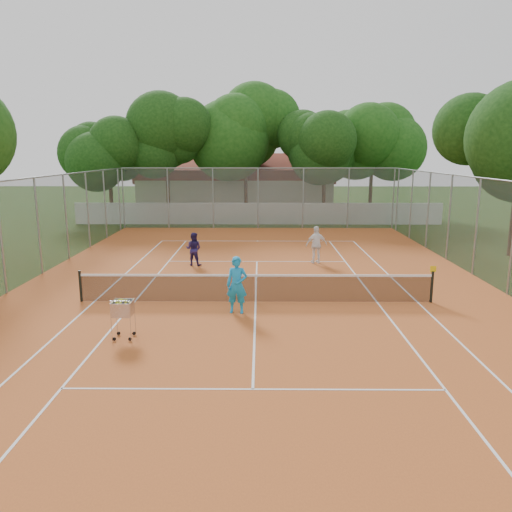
{
  "coord_description": "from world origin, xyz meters",
  "views": [
    {
      "loc": [
        0.15,
        -16.26,
        4.98
      ],
      "look_at": [
        0.0,
        1.5,
        1.3
      ],
      "focal_mm": 35.0,
      "sensor_mm": 36.0,
      "label": 1
    }
  ],
  "objects_px": {
    "player_far_left": "(194,249)",
    "player_far_right": "(316,245)",
    "clubhouse": "(236,184)",
    "player_near": "(237,285)",
    "tennis_net": "(256,288)",
    "ball_hopper": "(123,318)"
  },
  "relations": [
    {
      "from": "clubhouse",
      "to": "player_far_right",
      "type": "relative_size",
      "value": 9.63
    },
    {
      "from": "player_far_left",
      "to": "player_far_right",
      "type": "height_order",
      "value": "player_far_right"
    },
    {
      "from": "tennis_net",
      "to": "player_far_right",
      "type": "distance_m",
      "value": 6.7
    },
    {
      "from": "tennis_net",
      "to": "player_far_right",
      "type": "bearing_deg",
      "value": 66.0
    },
    {
      "from": "player_far_right",
      "to": "ball_hopper",
      "type": "height_order",
      "value": "player_far_right"
    },
    {
      "from": "clubhouse",
      "to": "tennis_net",
      "type": "bearing_deg",
      "value": -86.05
    },
    {
      "from": "player_far_left",
      "to": "player_far_right",
      "type": "distance_m",
      "value": 5.57
    },
    {
      "from": "tennis_net",
      "to": "ball_hopper",
      "type": "distance_m",
      "value": 4.94
    },
    {
      "from": "player_far_right",
      "to": "player_near",
      "type": "bearing_deg",
      "value": 54.71
    },
    {
      "from": "clubhouse",
      "to": "player_far_left",
      "type": "relative_size",
      "value": 11.0
    },
    {
      "from": "player_near",
      "to": "player_far_left",
      "type": "height_order",
      "value": "player_near"
    },
    {
      "from": "player_near",
      "to": "ball_hopper",
      "type": "bearing_deg",
      "value": -137.24
    },
    {
      "from": "ball_hopper",
      "to": "clubhouse",
      "type": "bearing_deg",
      "value": 62.97
    },
    {
      "from": "ball_hopper",
      "to": "player_far_right",
      "type": "bearing_deg",
      "value": 32.37
    },
    {
      "from": "clubhouse",
      "to": "player_near",
      "type": "relative_size",
      "value": 9.09
    },
    {
      "from": "player_far_left",
      "to": "ball_hopper",
      "type": "xyz_separation_m",
      "value": [
        -0.73,
        -9.03,
        -0.17
      ]
    },
    {
      "from": "player_near",
      "to": "player_far_right",
      "type": "bearing_deg",
      "value": 71.02
    },
    {
      "from": "tennis_net",
      "to": "clubhouse",
      "type": "bearing_deg",
      "value": 93.95
    },
    {
      "from": "tennis_net",
      "to": "player_far_left",
      "type": "xyz_separation_m",
      "value": [
        -2.83,
        5.61,
        0.26
      ]
    },
    {
      "from": "clubhouse",
      "to": "player_far_left",
      "type": "height_order",
      "value": "clubhouse"
    },
    {
      "from": "tennis_net",
      "to": "clubhouse",
      "type": "relative_size",
      "value": 0.72
    },
    {
      "from": "player_near",
      "to": "player_far_left",
      "type": "distance_m",
      "value": 7.13
    }
  ]
}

